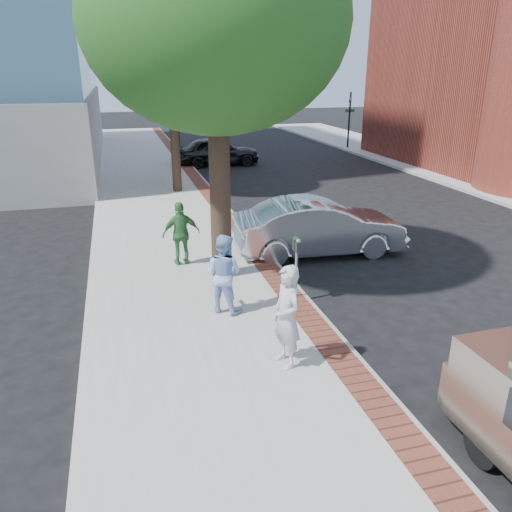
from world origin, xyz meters
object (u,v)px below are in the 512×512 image
object	(u,v)px
sedan_silver	(319,227)
bg_car	(218,151)
parking_meter	(297,255)
person_officer	(223,273)
person_gray	(287,317)
person_green	(181,234)

from	to	relation	value
sedan_silver	bg_car	xyz separation A→B (m)	(0.05, 15.39, -0.02)
parking_meter	person_officer	size ratio (longest dim) A/B	0.83
person_gray	person_officer	distance (m)	2.51
person_officer	sedan_silver	size ratio (longest dim) A/B	0.35
person_officer	parking_meter	bearing A→B (deg)	-131.92
person_green	bg_car	bearing A→B (deg)	-110.32
person_officer	person_green	distance (m)	3.15
parking_meter	person_officer	world-z (taller)	person_officer
bg_car	person_gray	bearing A→B (deg)	173.45
person_gray	bg_car	distance (m)	21.28
parking_meter	person_officer	bearing A→B (deg)	-171.70
parking_meter	bg_car	bearing A→B (deg)	84.26
bg_car	sedan_silver	bearing A→B (deg)	-178.63
person_officer	person_green	bearing A→B (deg)	-40.89
person_gray	bg_car	xyz separation A→B (m)	(3.01, 21.07, -0.30)
person_gray	sedan_silver	size ratio (longest dim) A/B	0.38
parking_meter	person_gray	bearing A→B (deg)	-113.32
parking_meter	person_gray	size ratio (longest dim) A/B	0.77
person_gray	sedan_silver	xyz separation A→B (m)	(2.95, 5.67, -0.28)
person_green	parking_meter	bearing A→B (deg)	123.49
sedan_silver	person_officer	bearing A→B (deg)	136.17
bg_car	person_green	bearing A→B (deg)	166.63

